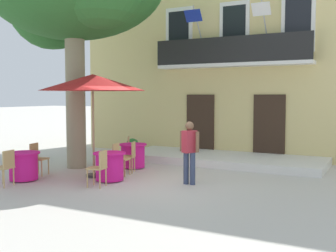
{
  "coord_description": "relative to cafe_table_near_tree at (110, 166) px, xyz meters",
  "views": [
    {
      "loc": [
        5.4,
        -9.28,
        2.27
      ],
      "look_at": [
        -0.64,
        2.21,
        1.3
      ],
      "focal_mm": 43.93,
      "sensor_mm": 36.0,
      "label": 1
    }
  ],
  "objects": [
    {
      "name": "ground_plane",
      "position": [
        0.99,
        0.46,
        -0.39
      ],
      "size": [
        120.0,
        120.0,
        0.0
      ],
      "primitive_type": "plane",
      "color": "beige"
    },
    {
      "name": "building_facade",
      "position": [
        1.58,
        7.45,
        3.36
      ],
      "size": [
        13.0,
        5.09,
        7.5
      ],
      "color": "#DBC67F",
      "rests_on": "ground"
    },
    {
      "name": "entrance_step_platform",
      "position": [
        1.58,
        4.21,
        -0.27
      ],
      "size": [
        6.76,
        2.51,
        0.25
      ],
      "primitive_type": "cube",
      "color": "silver",
      "rests_on": "ground"
    },
    {
      "name": "cafe_table_near_tree",
      "position": [
        0.0,
        0.0,
        0.0
      ],
      "size": [
        0.86,
        0.86,
        0.76
      ],
      "color": "#DB1984",
      "rests_on": "ground"
    },
    {
      "name": "cafe_chair_near_tree_0",
      "position": [
        -0.19,
        0.73,
        0.14
      ],
      "size": [
        0.46,
        0.46,
        0.91
      ],
      "color": "tan",
      "rests_on": "ground"
    },
    {
      "name": "cafe_chair_near_tree_1",
      "position": [
        0.21,
        -0.72,
        0.14
      ],
      "size": [
        0.47,
        0.47,
        0.91
      ],
      "color": "tan",
      "rests_on": "ground"
    },
    {
      "name": "cafe_table_middle",
      "position": [
        -2.06,
        -1.03,
        0.0
      ],
      "size": [
        0.86,
        0.86,
        0.76
      ],
      "color": "#DB1984",
      "rests_on": "ground"
    },
    {
      "name": "cafe_chair_middle_0",
      "position": [
        -2.29,
        -0.31,
        0.14
      ],
      "size": [
        0.47,
        0.47,
        0.91
      ],
      "color": "tan",
      "rests_on": "ground"
    },
    {
      "name": "cafe_chair_middle_1",
      "position": [
        -1.89,
        -1.76,
        0.14
      ],
      "size": [
        0.45,
        0.45,
        0.91
      ],
      "color": "tan",
      "rests_on": "ground"
    },
    {
      "name": "cafe_table_front",
      "position": [
        -0.5,
        1.93,
        0.0
      ],
      "size": [
        0.86,
        0.86,
        0.76
      ],
      "color": "#DB1984",
      "rests_on": "ground"
    },
    {
      "name": "cafe_chair_front_0",
      "position": [
        -0.94,
        2.55,
        0.14
      ],
      "size": [
        0.55,
        0.55,
        0.91
      ],
      "color": "tan",
      "rests_on": "ground"
    },
    {
      "name": "cafe_chair_front_1",
      "position": [
        -0.17,
        1.26,
        0.14
      ],
      "size": [
        0.52,
        0.52,
        0.91
      ],
      "color": "tan",
      "rests_on": "ground"
    },
    {
      "name": "cafe_umbrella",
      "position": [
        -0.71,
        0.23,
        2.22
      ],
      "size": [
        2.9,
        2.9,
        2.85
      ],
      "color": "#997A56",
      "rests_on": "ground"
    },
    {
      "name": "ground_planter_left",
      "position": [
        -2.15,
        4.47,
        -0.05
      ],
      "size": [
        0.44,
        0.44,
        0.61
      ],
      "color": "#47423D",
      "rests_on": "ground"
    },
    {
      "name": "pedestrian_near_entrance",
      "position": [
        2.05,
        0.6,
        0.52
      ],
      "size": [
        0.53,
        0.4,
        1.61
      ],
      "color": "#384260",
      "rests_on": "ground"
    }
  ]
}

